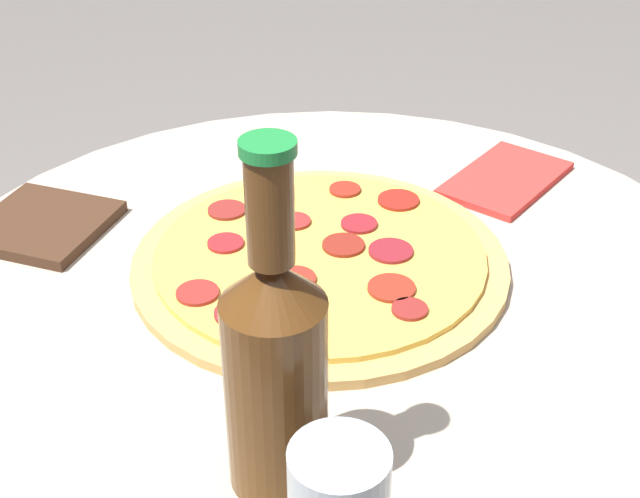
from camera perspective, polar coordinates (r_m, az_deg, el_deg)
table at (r=0.96m, az=0.80°, el=-12.36°), size 0.81×0.81×0.75m
pizza at (r=0.86m, az=-0.00°, el=-0.68°), size 0.36×0.36×0.02m
beer_bottle at (r=0.59m, az=-2.88°, el=-7.46°), size 0.07×0.07×0.26m
pizza_paddle at (r=0.98m, az=-19.14°, el=1.87°), size 0.22×0.26×0.02m
napkin at (r=1.03m, az=11.78°, el=4.40°), size 0.18×0.14×0.01m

